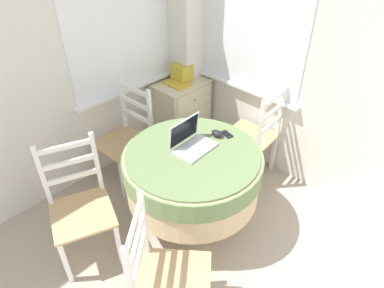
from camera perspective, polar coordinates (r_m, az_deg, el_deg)
name	(u,v)px	position (r m, az deg, el deg)	size (l,w,h in m)	color
corner_room_shell	(208,77)	(2.39, 2.77, 11.02)	(4.58, 5.06, 2.55)	silver
round_dining_table	(192,171)	(2.66, 0.08, -4.54)	(1.07, 1.07, 0.73)	#4C3D2D
laptop	(191,142)	(2.58, -0.12, 0.35)	(0.33, 0.25, 0.22)	silver
computer_mouse	(217,134)	(2.72, 4.18, 1.75)	(0.07, 0.10, 0.05)	black
cell_phone	(227,134)	(2.76, 5.80, 1.65)	(0.08, 0.12, 0.01)	black
dining_chair_near_back_window	(127,138)	(3.26, -10.80, 0.97)	(0.46, 0.45, 0.96)	tan
dining_chair_near_right_window	(254,136)	(3.28, 10.27, 1.29)	(0.47, 0.48, 0.96)	tan
dining_chair_camera_near	(165,278)	(2.18, -4.52, -21.32)	(0.61, 0.61, 0.96)	tan
dining_chair_left_flank	(80,207)	(2.66, -18.10, -9.95)	(0.56, 0.57, 0.96)	tan
corner_cabinet	(182,112)	(3.77, -1.71, 5.28)	(0.57, 0.41, 0.73)	beige
storage_box	(182,72)	(3.60, -1.70, 11.85)	(0.16, 0.19, 0.17)	gold
book_on_cabinet	(177,84)	(3.54, -2.47, 10.02)	(0.18, 0.25, 0.02)	gold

